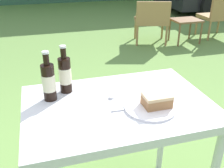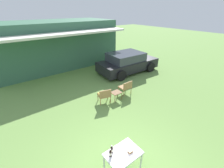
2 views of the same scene
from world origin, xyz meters
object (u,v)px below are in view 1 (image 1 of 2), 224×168
Objects in this scene: cola_bottle_near at (65,74)px; cola_bottle_far at (49,81)px; wicker_chair_plain at (219,14)px; patio_table at (118,119)px; wicker_chair_cushioned at (152,19)px; cake_on_plate at (154,103)px; garden_side_table at (186,22)px.

cola_bottle_near and cola_bottle_far have the same top height.
wicker_chair_plain is 0.83× the size of patio_table.
cake_on_plate is at bearing 82.40° from wicker_chair_cushioned.
cola_bottle_near is at bearing 74.95° from wicker_chair_cushioned.
cola_bottle_near reaches higher than wicker_chair_plain.
patio_table is at bearing -40.06° from cola_bottle_near.
wicker_chair_plain is at bearing -164.43° from wicker_chair_cushioned.
patio_table reaches higher than garden_side_table.
wicker_chair_cushioned is 1.56× the size of garden_side_table.
patio_table is (-1.54, -3.03, 0.25)m from wicker_chair_cushioned.
wicker_chair_plain is at bearing 42.89° from cola_bottle_near.
cola_bottle_far reaches higher than wicker_chair_plain.
cola_bottle_near is 1.00× the size of cola_bottle_far.
wicker_chair_plain is 2.98× the size of cola_bottle_far.
patio_table is 0.20m from cake_on_plate.
cola_bottle_near is (-0.22, 0.18, 0.18)m from patio_table.
patio_table is (-2.12, -2.90, 0.32)m from garden_side_table.
wicker_chair_cushioned is 3.08× the size of cake_on_plate.
cola_bottle_far reaches higher than patio_table.
wicker_chair_plain is 4.28m from cola_bottle_far.
cola_bottle_far reaches higher than garden_side_table.
cake_on_plate reaches higher than wicker_chair_cushioned.
garden_side_table is 3.72m from cola_bottle_far.
cola_bottle_near is at bearing 35.77° from cola_bottle_far.
cake_on_plate is 0.97× the size of cola_bottle_near.
wicker_chair_cushioned is 2.98× the size of cola_bottle_far.
wicker_chair_cushioned is at bearing 63.12° from patio_table.
garden_side_table is 3.61m from cake_on_plate.
patio_table is at bearing 47.35° from wicker_chair_plain.
patio_table is 3.61× the size of cola_bottle_near.
cola_bottle_far is at bearing 74.29° from wicker_chair_cushioned.
patio_table is at bearing 147.89° from cake_on_plate.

